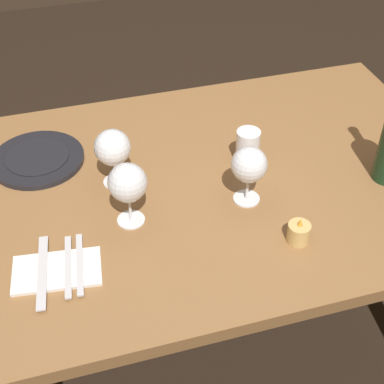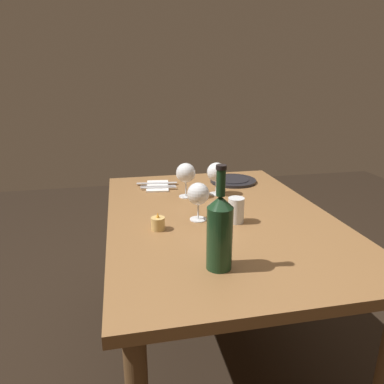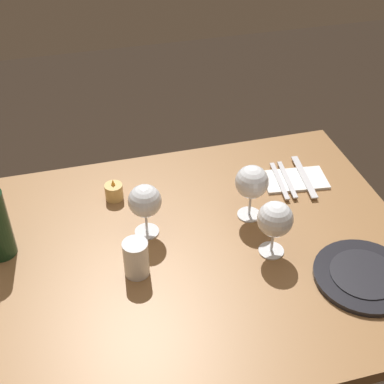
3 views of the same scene
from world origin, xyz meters
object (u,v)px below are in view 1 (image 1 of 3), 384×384
at_px(folded_napkin, 57,271).
at_px(fork_outer, 80,264).
at_px(wine_glass_centre, 113,148).
at_px(dinner_plate, 38,159).
at_px(wine_glass_left, 249,166).
at_px(fork_inner, 68,266).
at_px(water_tumbler, 248,149).
at_px(wine_glass_right, 128,184).
at_px(table_knife, 42,272).
at_px(votive_candle, 299,233).

height_order(folded_napkin, fork_outer, fork_outer).
height_order(wine_glass_centre, dinner_plate, wine_glass_centre).
height_order(wine_glass_left, fork_inner, wine_glass_left).
bearing_deg(wine_glass_left, folded_napkin, 12.87).
xyz_separation_m(wine_glass_centre, water_tumbler, (-0.35, 0.02, -0.06)).
bearing_deg(fork_outer, water_tumbler, -152.61).
distance_m(wine_glass_left, fork_outer, 0.45).
xyz_separation_m(wine_glass_left, dinner_plate, (0.48, -0.30, -0.10)).
relative_size(wine_glass_right, wine_glass_centre, 1.04).
xyz_separation_m(folded_napkin, table_knife, (0.03, -0.00, 0.01)).
xyz_separation_m(folded_napkin, fork_outer, (-0.05, -0.00, 0.01)).
xyz_separation_m(water_tumbler, dinner_plate, (0.53, -0.16, -0.04)).
relative_size(wine_glass_right, table_knife, 0.77).
bearing_deg(water_tumbler, wine_glass_right, 21.40).
xyz_separation_m(wine_glass_left, wine_glass_centre, (0.30, -0.15, 0.00)).
distance_m(water_tumbler, fork_inner, 0.56).
bearing_deg(folded_napkin, dinner_plate, -89.24).
bearing_deg(dinner_plate, water_tumbler, 163.18).
bearing_deg(fork_outer, wine_glass_left, -165.68).
relative_size(dinner_plate, folded_napkin, 1.22).
xyz_separation_m(fork_inner, table_knife, (0.05, 0.00, 0.00)).
bearing_deg(fork_outer, votive_candle, 173.30).
relative_size(wine_glass_right, fork_outer, 0.90).
xyz_separation_m(wine_glass_left, table_knife, (0.51, 0.11, -0.10)).
relative_size(wine_glass_right, dinner_plate, 0.66).
height_order(water_tumbler, dinner_plate, water_tumbler).
bearing_deg(dinner_plate, folded_napkin, 90.76).
height_order(wine_glass_left, dinner_plate, wine_glass_left).
bearing_deg(wine_glass_right, fork_outer, 39.82).
bearing_deg(water_tumbler, table_knife, 23.93).
relative_size(water_tumbler, folded_napkin, 0.49).
height_order(folded_napkin, table_knife, table_knife).
distance_m(wine_glass_centre, votive_candle, 0.49).
distance_m(wine_glass_right, wine_glass_centre, 0.15).
relative_size(water_tumbler, votive_candle, 1.48).
bearing_deg(water_tumbler, fork_outer, 27.39).
relative_size(wine_glass_left, water_tumbler, 1.54).
relative_size(fork_inner, table_knife, 0.86).
relative_size(wine_glass_centre, fork_outer, 0.87).
distance_m(wine_glass_right, table_knife, 0.27).
bearing_deg(water_tumbler, folded_napkin, 25.13).
xyz_separation_m(wine_glass_centre, dinner_plate, (0.18, -0.15, -0.10)).
bearing_deg(fork_inner, wine_glass_centre, -120.32).
relative_size(fork_inner, fork_outer, 1.00).
bearing_deg(water_tumbler, dinner_plate, -16.82).
bearing_deg(votive_candle, water_tumbler, -87.94).
bearing_deg(fork_outer, fork_inner, 0.00).
bearing_deg(wine_glass_centre, wine_glass_left, 152.49).
bearing_deg(fork_outer, table_knife, 0.00).
bearing_deg(wine_glass_centre, fork_inner, 59.68).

